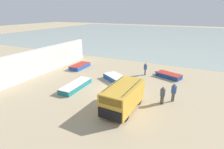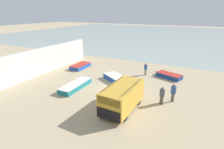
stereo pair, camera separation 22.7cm
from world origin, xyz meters
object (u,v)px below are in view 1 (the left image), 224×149
(parked_van, at_px, (123,96))
(fisherman_1, at_px, (163,94))
(fisherman_2, at_px, (174,91))
(fishing_rowboat_2, at_px, (117,79))
(fishing_rowboat_3, at_px, (80,66))
(fisherman_0, at_px, (145,68))
(fishing_rowboat_0, at_px, (168,75))
(fishing_rowboat_1, at_px, (77,85))

(parked_van, xyz_separation_m, fisherman_1, (2.89, 2.38, -0.19))
(fisherman_2, bearing_deg, fishing_rowboat_2, 20.08)
(fishing_rowboat_3, distance_m, fisherman_1, 14.44)
(fishing_rowboat_3, xyz_separation_m, fisherman_2, (14.07, -4.82, 0.79))
(fisherman_1, distance_m, fisherman_2, 1.26)
(fisherman_2, bearing_deg, fisherman_0, -15.21)
(parked_van, xyz_separation_m, fisherman_0, (-0.66, 9.34, -0.23))
(fishing_rowboat_2, bearing_deg, fisherman_1, 2.50)
(fishing_rowboat_0, xyz_separation_m, fishing_rowboat_3, (-12.59, -1.63, 0.01))
(fishing_rowboat_0, relative_size, fishing_rowboat_1, 0.72)
(fisherman_0, height_order, fisherman_1, fisherman_1)
(fishing_rowboat_2, height_order, fisherman_2, fisherman_2)
(fishing_rowboat_1, bearing_deg, fishing_rowboat_0, -49.00)
(fishing_rowboat_2, bearing_deg, parked_van, -30.44)
(fisherman_1, relative_size, fisherman_2, 0.94)
(parked_van, relative_size, fishing_rowboat_0, 1.28)
(fishing_rowboat_2, distance_m, fisherman_1, 6.81)
(parked_van, xyz_separation_m, fishing_rowboat_1, (-6.40, 1.94, -0.92))
(fishing_rowboat_3, bearing_deg, fisherman_0, -83.19)
(parked_van, height_order, fishing_rowboat_2, parked_van)
(parked_van, relative_size, fishing_rowboat_1, 0.92)
(fisherman_0, bearing_deg, fishing_rowboat_0, 3.18)
(parked_van, relative_size, fishing_rowboat_3, 1.21)
(fishing_rowboat_1, distance_m, fisherman_2, 10.25)
(fishing_rowboat_2, height_order, fisherman_0, fisherman_0)
(fisherman_1, bearing_deg, fisherman_0, -141.64)
(fishing_rowboat_3, distance_m, fisherman_2, 14.89)
(fisherman_1, xyz_separation_m, fisherman_2, (0.84, 0.94, 0.06))
(fishing_rowboat_1, bearing_deg, fisherman_1, -88.42)
(fishing_rowboat_0, relative_size, fisherman_1, 2.25)
(fishing_rowboat_1, xyz_separation_m, fisherman_0, (5.73, 7.40, 0.69))
(fisherman_0, distance_m, fisherman_2, 7.45)
(fishing_rowboat_2, bearing_deg, fisherman_0, 88.18)
(fishing_rowboat_3, bearing_deg, fisherman_2, -109.17)
(parked_van, distance_m, fishing_rowboat_2, 6.45)
(parked_van, distance_m, fisherman_0, 9.37)
(fishing_rowboat_1, bearing_deg, fisherman_0, -38.93)
(fishing_rowboat_1, height_order, fisherman_0, fisherman_0)
(fishing_rowboat_2, distance_m, fisherman_0, 4.49)
(fishing_rowboat_1, relative_size, fisherman_0, 3.25)
(fishing_rowboat_1, xyz_separation_m, fishing_rowboat_3, (-3.94, 6.20, 0.00))
(fishing_rowboat_0, xyz_separation_m, fisherman_1, (0.64, -7.39, 0.74))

